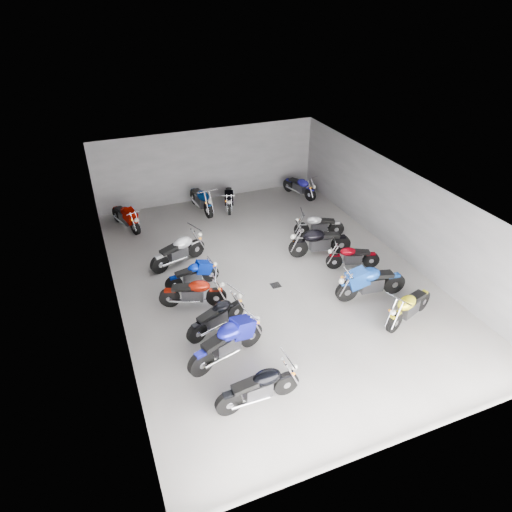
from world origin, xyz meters
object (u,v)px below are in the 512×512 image
object	(u,v)px
motorcycle_left_a	(259,387)
motorcycle_right_e	(319,241)
motorcycle_left_b	(227,342)
motorcycle_back_a	(126,217)
drain_grate	(276,285)
motorcycle_left_d	(193,293)
motorcycle_right_f	(318,225)
motorcycle_back_d	(229,198)
motorcycle_left_f	(178,251)
motorcycle_back_c	(201,199)
motorcycle_back_f	(300,186)
motorcycle_left_c	(217,316)
motorcycle_right_c	(370,282)
motorcycle_right_b	(409,307)
motorcycle_right_d	(352,257)
motorcycle_left_e	(193,275)

from	to	relation	value
motorcycle_left_a	motorcycle_right_e	xyz separation A→B (m)	(4.59, 5.50, 0.04)
motorcycle_left_b	motorcycle_back_a	xyz separation A→B (m)	(-1.43, 8.53, -0.07)
drain_grate	motorcycle_left_b	bearing A→B (deg)	-134.48
motorcycle_left_d	motorcycle_right_f	bearing A→B (deg)	133.95
motorcycle_left_b	motorcycle_back_d	xyz separation A→B (m)	(3.03, 8.76, -0.09)
motorcycle_left_f	motorcycle_right_e	world-z (taller)	motorcycle_right_e
motorcycle_back_c	motorcycle_left_b	bearing A→B (deg)	71.55
motorcycle_back_d	motorcycle_back_f	size ratio (longest dim) A/B	0.99
motorcycle_left_b	motorcycle_left_c	bearing A→B (deg)	156.40
motorcycle_left_a	motorcycle_back_f	size ratio (longest dim) A/B	1.11
motorcycle_right_c	motorcycle_back_c	bearing A→B (deg)	28.77
drain_grate	motorcycle_back_c	world-z (taller)	motorcycle_back_c
motorcycle_right_b	motorcycle_right_d	world-z (taller)	motorcycle_right_b
motorcycle_left_d	motorcycle_back_d	size ratio (longest dim) A/B	1.03
motorcycle_left_e	motorcycle_back_a	bearing A→B (deg)	-169.27
motorcycle_left_d	motorcycle_back_a	bearing A→B (deg)	-148.43
motorcycle_right_d	motorcycle_back_a	bearing A→B (deg)	67.21
drain_grate	motorcycle_right_b	distance (m)	4.27
motorcycle_right_e	motorcycle_back_d	bearing A→B (deg)	30.62
motorcycle_right_c	motorcycle_left_c	bearing A→B (deg)	93.52
motorcycle_back_d	drain_grate	bearing A→B (deg)	103.81
motorcycle_left_b	motorcycle_back_d	world-z (taller)	motorcycle_left_b
motorcycle_right_e	motorcycle_right_c	bearing A→B (deg)	-163.81
motorcycle_right_c	motorcycle_right_e	size ratio (longest dim) A/B	1.02
motorcycle_left_e	motorcycle_right_b	size ratio (longest dim) A/B	0.90
motorcycle_left_b	motorcycle_right_c	size ratio (longest dim) A/B	0.98
motorcycle_right_b	motorcycle_back_d	xyz separation A→B (m)	(-2.44, 9.24, -0.04)
motorcycle_left_c	motorcycle_right_e	world-z (taller)	motorcycle_right_e
motorcycle_right_e	motorcycle_back_a	bearing A→B (deg)	63.82
motorcycle_left_d	motorcycle_back_f	distance (m)	9.12
motorcycle_left_e	motorcycle_right_d	size ratio (longest dim) A/B	1.01
motorcycle_right_d	motorcycle_back_d	xyz separation A→B (m)	(-2.43, 6.15, 0.03)
motorcycle_back_a	motorcycle_left_a	bearing A→B (deg)	78.90
motorcycle_left_e	motorcycle_right_e	distance (m)	4.79
motorcycle_left_a	motorcycle_left_f	size ratio (longest dim) A/B	1.02
motorcycle_right_e	drain_grate	bearing A→B (deg)	129.12
drain_grate	motorcycle_back_f	size ratio (longest dim) A/B	0.16
motorcycle_left_c	motorcycle_back_a	xyz separation A→B (m)	(-1.53, 7.31, 0.02)
motorcycle_right_f	motorcycle_right_d	bearing A→B (deg)	-161.94
motorcycle_back_a	motorcycle_back_f	world-z (taller)	motorcycle_back_a
motorcycle_right_b	motorcycle_back_d	distance (m)	9.56
drain_grate	motorcycle_back_a	bearing A→B (deg)	123.96
motorcycle_back_c	motorcycle_right_d	bearing A→B (deg)	113.06
motorcycle_left_f	motorcycle_back_f	distance (m)	7.51
motorcycle_back_a	motorcycle_back_c	distance (m)	3.29
drain_grate	motorcycle_back_c	bearing A→B (deg)	96.54
motorcycle_back_d	motorcycle_back_c	bearing A→B (deg)	10.18
motorcycle_right_e	motorcycle_back_d	xyz separation A→B (m)	(-1.77, 4.95, -0.08)
motorcycle_left_b	motorcycle_right_e	xyz separation A→B (m)	(4.81, 3.81, -0.02)
motorcycle_right_c	motorcycle_back_a	size ratio (longest dim) A/B	1.17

